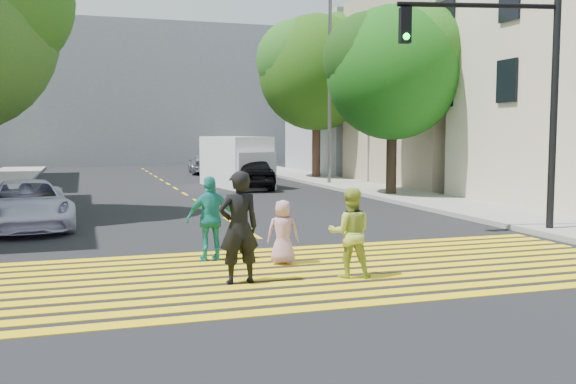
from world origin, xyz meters
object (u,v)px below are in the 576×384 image
dark_car_near (251,173)px  traffic_signal (512,77)px  pedestrian_child (283,232)px  white_sedan (27,205)px  silver_car (203,164)px  dark_car_parked (249,166)px  pedestrian_woman (350,233)px  tree_right_far (318,66)px  white_van (237,163)px  pedestrian_extra (211,219)px  pedestrian_man (239,227)px  tree_right_near (395,66)px

dark_car_near → traffic_signal: 16.12m
pedestrian_child → dark_car_near: (3.82, 17.42, 0.11)m
white_sedan → silver_car: white_sedan is taller
dark_car_near → dark_car_parked: bearing=-97.7°
pedestrian_woman → pedestrian_child: bearing=-45.0°
tree_right_far → silver_car: 10.53m
white_van → dark_car_near: bearing=-83.8°
pedestrian_extra → white_van: bearing=-107.7°
pedestrian_child → pedestrian_man: bearing=63.0°
dark_car_parked → pedestrian_extra: bearing=-103.7°
tree_right_near → white_sedan: size_ratio=1.65×
tree_right_near → pedestrian_woman: 16.22m
white_sedan → white_van: (8.85, 11.87, 0.51)m
pedestrian_woman → traffic_signal: size_ratio=0.26×
pedestrian_woman → pedestrian_extra: pedestrian_extra is taller
pedestrian_man → dark_car_parked: 26.92m
dark_car_parked → white_van: bearing=-107.0°
white_sedan → white_van: white_van is taller
tree_right_near → dark_car_near: size_ratio=1.78×
pedestrian_woman → white_van: size_ratio=0.30×
pedestrian_extra → pedestrian_man: bearing=89.5°
pedestrian_extra → pedestrian_child: bearing=146.0°
tree_right_far → dark_car_near: bearing=-134.7°
pedestrian_man → dark_car_parked: (6.78, 26.05, -0.29)m
pedestrian_woman → white_van: white_van is taller
white_van → tree_right_far: bearing=26.4°
silver_car → traffic_signal: 28.07m
pedestrian_extra → dark_car_near: (5.15, 16.62, -0.12)m
pedestrian_child → white_van: white_van is taller
silver_car → traffic_signal: size_ratio=0.68×
pedestrian_man → traffic_signal: bearing=-161.7°
pedestrian_man → white_van: size_ratio=0.36×
tree_right_far → pedestrian_extra: (-10.56, -22.09, -5.64)m
dark_car_parked → dark_car_near: bearing=-100.9°
dark_car_parked → white_sedan: bearing=-119.2°
pedestrian_man → white_van: bearing=-106.9°
pedestrian_man → silver_car: 31.35m
tree_right_far → tree_right_near: bearing=-93.5°
pedestrian_man → pedestrian_child: size_ratio=1.52×
traffic_signal → white_sedan: bearing=170.7°
white_sedan → traffic_signal: bearing=-28.6°
pedestrian_man → pedestrian_child: 1.86m
white_sedan → dark_car_parked: bearing=51.8°
pedestrian_woman → white_sedan: pedestrian_woman is taller
pedestrian_child → pedestrian_woman: bearing=134.3°
pedestrian_man → pedestrian_extra: size_ratio=1.13×
tree_right_near → pedestrian_extra: (-9.90, -11.16, -4.57)m
white_sedan → pedestrian_extra: bearing=-62.9°
white_sedan → traffic_signal: traffic_signal is taller
pedestrian_man → white_sedan: 9.23m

